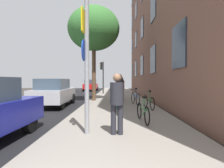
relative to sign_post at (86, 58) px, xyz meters
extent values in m
plane|color=#332D28|center=(-2.50, 10.60, -2.14)|extent=(41.80, 41.80, 0.00)
cube|color=black|center=(-4.60, 10.60, -2.13)|extent=(7.00, 38.00, 0.01)
cube|color=gray|center=(1.00, 10.60, -2.08)|extent=(4.20, 38.00, 0.12)
cube|color=brown|center=(3.60, 10.10, 5.38)|extent=(0.50, 27.00, 15.04)
cube|color=#2D3847|center=(3.32, 2.60, 0.79)|extent=(0.06, 1.57, 1.80)
cube|color=#2D3847|center=(3.32, 7.60, 0.79)|extent=(0.06, 1.57, 1.80)
cube|color=#2D3847|center=(3.32, 12.60, 0.79)|extent=(0.06, 1.57, 1.80)
cube|color=#2D3847|center=(3.32, 17.60, 0.79)|extent=(0.06, 1.57, 1.80)
cube|color=#2D3847|center=(3.32, 22.60, 0.79)|extent=(0.06, 1.57, 1.80)
cube|color=#2D3847|center=(3.32, 7.60, 4.30)|extent=(0.06, 1.57, 1.80)
cube|color=#2D3847|center=(3.32, 12.60, 4.30)|extent=(0.06, 1.57, 1.80)
cube|color=#2D3847|center=(3.32, 17.60, 4.30)|extent=(0.06, 1.57, 1.80)
cube|color=#2D3847|center=(3.32, 22.60, 4.30)|extent=(0.06, 1.57, 1.80)
cube|color=#2D3847|center=(3.32, 17.60, 7.81)|extent=(0.06, 1.57, 1.80)
cube|color=#2D3847|center=(3.32, 22.60, 7.81)|extent=(0.06, 1.57, 1.80)
cylinder|color=gray|center=(0.02, 0.00, -0.23)|extent=(0.12, 0.12, 3.57)
cube|color=yellow|center=(-0.06, 0.00, 0.95)|extent=(0.03, 0.60, 0.60)
cylinder|color=#14339E|center=(-0.06, 0.00, 0.20)|extent=(0.03, 0.56, 0.56)
cylinder|color=black|center=(-0.49, 15.20, -0.31)|extent=(0.12, 0.12, 3.43)
cube|color=black|center=(-0.67, 15.20, 0.96)|extent=(0.20, 0.24, 0.80)
sphere|color=#4B0707|center=(-0.78, 15.20, 1.22)|extent=(0.16, 0.16, 0.16)
sphere|color=#523707|center=(-0.78, 15.20, 0.96)|extent=(0.16, 0.16, 0.16)
sphere|color=green|center=(-0.78, 15.20, 0.70)|extent=(0.16, 0.16, 0.16)
cylinder|color=brown|center=(-0.71, 8.23, -0.03)|extent=(0.28, 0.28, 3.97)
ellipsoid|color=#387533|center=(-0.71, 8.23, 3.04)|extent=(3.63, 3.63, 3.09)
torus|color=black|center=(1.68, 1.99, -1.72)|extent=(0.10, 0.60, 0.60)
torus|color=black|center=(1.78, 0.92, -1.72)|extent=(0.10, 0.60, 0.60)
cylinder|color=#267233|center=(1.73, 1.45, -1.55)|extent=(0.13, 0.91, 0.04)
cylinder|color=#267233|center=(1.75, 1.19, -1.63)|extent=(0.10, 0.55, 0.30)
cylinder|color=#267233|center=(1.74, 1.29, -1.32)|extent=(0.04, 0.04, 0.28)
cube|color=black|center=(1.74, 1.29, -1.16)|extent=(0.10, 0.24, 0.06)
cylinder|color=#4C4C4C|center=(1.68, 1.99, -1.24)|extent=(0.42, 0.07, 0.03)
torus|color=black|center=(2.39, 4.89, -1.70)|extent=(0.12, 0.64, 0.64)
torus|color=black|center=(2.53, 3.83, -1.70)|extent=(0.12, 0.64, 0.64)
cylinder|color=#267233|center=(2.46, 4.36, -1.53)|extent=(0.16, 0.91, 0.04)
cylinder|color=#267233|center=(2.49, 4.10, -1.61)|extent=(0.12, 0.55, 0.30)
cylinder|color=#267233|center=(2.48, 4.20, -1.28)|extent=(0.04, 0.04, 0.28)
cube|color=black|center=(2.48, 4.20, -1.12)|extent=(0.10, 0.24, 0.06)
cylinder|color=#4C4C4C|center=(2.39, 4.89, -1.20)|extent=(0.42, 0.08, 0.03)
torus|color=black|center=(1.88, 6.37, -1.67)|extent=(0.16, 0.69, 0.70)
torus|color=black|center=(2.05, 5.39, -1.67)|extent=(0.16, 0.69, 0.70)
cylinder|color=#194C99|center=(1.96, 5.88, -1.48)|extent=(0.19, 0.84, 0.04)
cylinder|color=#194C99|center=(2.00, 5.64, -1.57)|extent=(0.13, 0.51, 0.28)
cylinder|color=#194C99|center=(1.99, 5.74, -1.22)|extent=(0.04, 0.04, 0.28)
cube|color=black|center=(1.99, 5.74, -1.06)|extent=(0.10, 0.24, 0.06)
cylinder|color=#4C4C4C|center=(1.88, 6.37, -1.14)|extent=(0.42, 0.10, 0.03)
torus|color=black|center=(1.19, 10.19, -1.70)|extent=(0.05, 0.63, 0.63)
torus|color=black|center=(1.21, 9.17, -1.70)|extent=(0.05, 0.63, 0.63)
cylinder|color=black|center=(1.20, 9.68, -1.53)|extent=(0.06, 0.87, 0.04)
cylinder|color=black|center=(1.21, 9.43, -1.61)|extent=(0.06, 0.52, 0.28)
cylinder|color=black|center=(1.20, 9.53, -1.29)|extent=(0.04, 0.04, 0.28)
cube|color=black|center=(1.20, 9.53, -1.13)|extent=(0.10, 0.24, 0.06)
cylinder|color=#4C4C4C|center=(1.19, 10.19, -1.21)|extent=(0.42, 0.04, 0.03)
cylinder|color=#26262D|center=(0.73, -0.03, -1.63)|extent=(0.15, 0.15, 0.78)
cylinder|color=#26262D|center=(0.91, -0.03, -1.63)|extent=(0.15, 0.15, 0.78)
cylinder|color=#26262D|center=(0.82, -0.03, -0.94)|extent=(0.36, 0.36, 0.59)
sphere|color=#936B4C|center=(0.82, -0.03, -0.52)|extent=(0.21, 0.21, 0.21)
cylinder|color=#33594C|center=(0.91, 4.22, -1.60)|extent=(0.16, 0.16, 0.84)
cylinder|color=#33594C|center=(1.10, 4.22, -1.60)|extent=(0.16, 0.16, 0.84)
cylinder|color=#26262D|center=(1.00, 4.22, -0.86)|extent=(0.52, 0.52, 0.63)
sphere|color=tan|center=(1.00, 4.22, -0.41)|extent=(0.23, 0.23, 0.23)
cylinder|color=olive|center=(1.12, 7.32, -1.62)|extent=(0.15, 0.15, 0.81)
cylinder|color=olive|center=(1.31, 7.32, -1.62)|extent=(0.15, 0.15, 0.81)
cylinder|color=maroon|center=(1.21, 7.32, -0.91)|extent=(0.42, 0.42, 0.61)
sphere|color=#936B4C|center=(1.21, 7.32, -0.47)|extent=(0.22, 0.22, 0.22)
cylinder|color=black|center=(-1.75, 0.50, -1.81)|extent=(0.22, 0.64, 0.64)
cube|color=#B7B7BC|center=(-2.82, 6.05, -1.46)|extent=(1.87, 4.20, 0.70)
cube|color=#384756|center=(-2.82, 5.84, -0.81)|extent=(1.53, 2.37, 0.60)
cylinder|color=black|center=(-3.60, 7.38, -1.81)|extent=(0.22, 0.64, 0.64)
cylinder|color=black|center=(-2.03, 7.38, -1.81)|extent=(0.22, 0.64, 0.64)
cylinder|color=black|center=(-3.60, 4.72, -1.81)|extent=(0.22, 0.64, 0.64)
cylinder|color=black|center=(-2.03, 4.72, -1.81)|extent=(0.22, 0.64, 0.64)
cube|color=red|center=(-2.71, 22.01, -1.46)|extent=(1.97, 4.13, 0.70)
cube|color=#384756|center=(-2.71, 21.81, -0.81)|extent=(1.62, 2.33, 0.60)
cylinder|color=black|center=(-3.55, 23.32, -1.81)|extent=(0.22, 0.64, 0.64)
cylinder|color=black|center=(-1.87, 23.32, -1.81)|extent=(0.22, 0.64, 0.64)
cylinder|color=black|center=(-3.55, 20.71, -1.81)|extent=(0.22, 0.64, 0.64)
cylinder|color=black|center=(-1.87, 20.71, -1.81)|extent=(0.22, 0.64, 0.64)
camera|label=1|loc=(0.76, -4.91, -0.59)|focal=29.82mm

